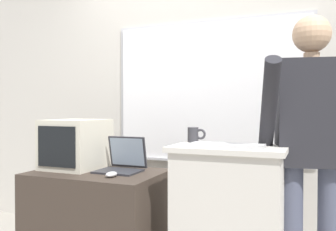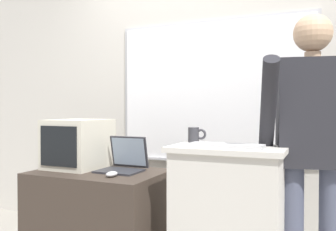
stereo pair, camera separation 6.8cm
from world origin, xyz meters
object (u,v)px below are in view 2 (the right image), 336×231
object	(u,v)px
computer_mouse_by_laptop	(112,174)
wireless_keyboard	(226,145)
side_desk	(99,224)
coffee_mug	(195,135)
lectern_podium	(228,227)
crt_monitor	(78,143)
laptop	(124,161)
person_presenter	(312,140)

from	to	relation	value
computer_mouse_by_laptop	wireless_keyboard	bearing A→B (deg)	5.26
side_desk	computer_mouse_by_laptop	size ratio (longest dim) A/B	8.81
computer_mouse_by_laptop	coffee_mug	bearing A→B (deg)	29.90
lectern_podium	wireless_keyboard	xyz separation A→B (m)	(0.00, -0.05, 0.48)
lectern_podium	crt_monitor	size ratio (longest dim) A/B	2.19
lectern_podium	computer_mouse_by_laptop	xyz separation A→B (m)	(-0.72, -0.12, 0.27)
crt_monitor	wireless_keyboard	bearing A→B (deg)	-6.80
computer_mouse_by_laptop	laptop	bearing A→B (deg)	101.10
lectern_podium	computer_mouse_by_laptop	world-z (taller)	lectern_podium
wireless_keyboard	computer_mouse_by_laptop	distance (m)	0.75
computer_mouse_by_laptop	person_presenter	bearing A→B (deg)	14.69
laptop	wireless_keyboard	world-z (taller)	laptop
crt_monitor	laptop	bearing A→B (deg)	4.19
side_desk	computer_mouse_by_laptop	world-z (taller)	computer_mouse_by_laptop
lectern_podium	person_presenter	bearing A→B (deg)	22.64
person_presenter	wireless_keyboard	world-z (taller)	person_presenter
computer_mouse_by_laptop	lectern_podium	bearing A→B (deg)	9.43
computer_mouse_by_laptop	side_desk	bearing A→B (deg)	144.48
lectern_podium	laptop	size ratio (longest dim) A/B	3.24
side_desk	lectern_podium	bearing A→B (deg)	-1.17
wireless_keyboard	coffee_mug	size ratio (longest dim) A/B	3.45
lectern_podium	wireless_keyboard	world-z (taller)	wireless_keyboard
laptop	wireless_keyboard	xyz separation A→B (m)	(0.77, -0.16, 0.15)
laptop	lectern_podium	bearing A→B (deg)	-8.25
lectern_podium	laptop	xyz separation A→B (m)	(-0.76, 0.11, 0.33)
side_desk	person_presenter	xyz separation A→B (m)	(1.35, 0.17, 0.62)
laptop	computer_mouse_by_laptop	size ratio (longest dim) A/B	2.91
person_presenter	computer_mouse_by_laptop	world-z (taller)	person_presenter
laptop	coffee_mug	bearing A→B (deg)	3.93
wireless_keyboard	coffee_mug	xyz separation A→B (m)	(-0.26, 0.20, 0.04)
side_desk	computer_mouse_by_laptop	xyz separation A→B (m)	(0.19, -0.14, 0.38)
lectern_podium	coffee_mug	distance (m)	0.60
side_desk	crt_monitor	world-z (taller)	crt_monitor
computer_mouse_by_laptop	coffee_mug	world-z (taller)	coffee_mug
person_presenter	coffee_mug	bearing A→B (deg)	170.75
person_presenter	coffee_mug	xyz separation A→B (m)	(-0.70, -0.04, 0.01)
person_presenter	crt_monitor	distance (m)	1.58
computer_mouse_by_laptop	crt_monitor	size ratio (longest dim) A/B	0.23
lectern_podium	computer_mouse_by_laptop	bearing A→B (deg)	-170.57
laptop	crt_monitor	xyz separation A→B (m)	(-0.37, -0.03, 0.11)
side_desk	wireless_keyboard	world-z (taller)	wireless_keyboard
computer_mouse_by_laptop	crt_monitor	xyz separation A→B (m)	(-0.42, 0.20, 0.16)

